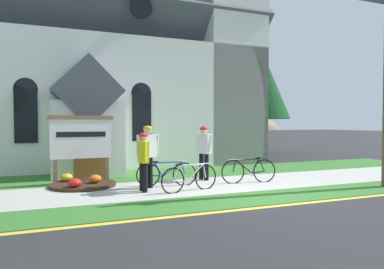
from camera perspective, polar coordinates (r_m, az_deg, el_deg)
ground at (r=12.45m, az=2.58°, el=-6.67°), size 140.00×140.00×0.00m
sidewalk_slab at (r=10.00m, az=-2.90°, el=-8.74°), size 32.00×2.64×0.01m
grass_verge at (r=8.13m, az=1.74°, el=-11.23°), size 32.00×1.44×0.01m
church_lawn at (r=12.58m, az=-6.85°, el=-6.57°), size 24.00×2.80×0.01m
curb_paint_stripe at (r=7.36m, az=4.47°, el=-12.64°), size 28.00×0.16×0.01m
church_building at (r=18.91m, az=-10.94°, el=11.09°), size 12.31×12.25×12.66m
church_sign at (r=11.02m, az=-17.80°, el=-0.79°), size 1.92×0.25×2.08m
flower_bed at (r=10.63m, az=-17.69°, el=-7.76°), size 1.88×1.88×0.34m
bicycle_silver at (r=10.88m, az=9.41°, el=-5.91°), size 1.75×0.31×0.81m
bicycle_yellow at (r=10.26m, az=-4.30°, el=-6.46°), size 1.72×0.48×0.76m
bicycle_white at (r=9.39m, az=-0.40°, el=-7.19°), size 1.74×0.42×0.80m
cyclist_in_yellow_jersey at (r=11.18m, az=1.97°, el=-2.29°), size 0.38×0.74×1.75m
cyclist_in_blue_jersey at (r=9.36m, az=-8.04°, el=-3.81°), size 0.27×0.71×1.60m
cyclist_in_white_jersey at (r=9.84m, az=-7.32°, el=-2.74°), size 0.67×0.37×1.78m
roadside_conifer at (r=21.97m, az=11.26°, el=8.27°), size 3.63×3.63×6.52m
distant_hill at (r=89.34m, az=-14.90°, el=0.60°), size 103.36×36.88×16.76m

